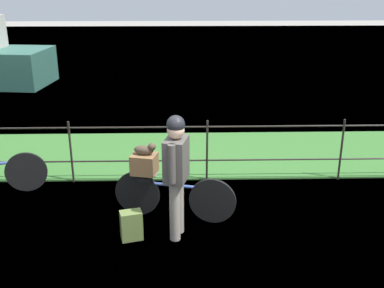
% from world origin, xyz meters
% --- Properties ---
extents(ground_plane, '(60.00, 60.00, 0.00)m').
position_xyz_m(ground_plane, '(0.00, 0.00, 0.00)').
color(ground_plane, gray).
extents(grass_strip, '(27.00, 2.40, 0.03)m').
position_xyz_m(grass_strip, '(0.00, 3.39, 0.01)').
color(grass_strip, '#38702D').
rests_on(grass_strip, ground).
extents(harbor_water, '(30.00, 30.00, 0.00)m').
position_xyz_m(harbor_water, '(0.00, 11.58, 0.00)').
color(harbor_water, slate).
rests_on(harbor_water, ground).
extents(iron_fence, '(18.04, 0.04, 1.07)m').
position_xyz_m(iron_fence, '(0.00, 2.16, 0.63)').
color(iron_fence, '#28231E').
rests_on(iron_fence, ground).
extents(bicycle_main, '(1.72, 0.47, 0.66)m').
position_xyz_m(bicycle_main, '(-0.55, 0.90, 0.35)').
color(bicycle_main, black).
rests_on(bicycle_main, ground).
extents(wooden_crate, '(0.40, 0.37, 0.28)m').
position_xyz_m(wooden_crate, '(-0.95, 1.00, 0.81)').
color(wooden_crate, brown).
rests_on(wooden_crate, bicycle_main).
extents(terrier_dog, '(0.32, 0.20, 0.18)m').
position_xyz_m(terrier_dog, '(-0.93, 1.00, 1.02)').
color(terrier_dog, '#4C3D2D').
rests_on(terrier_dog, wooden_crate).
extents(cyclist_person, '(0.35, 0.53, 1.68)m').
position_xyz_m(cyclist_person, '(-0.50, 0.43, 1.00)').
color(cyclist_person, gray).
rests_on(cyclist_person, ground).
extents(backpack_on_paving, '(0.32, 0.25, 0.40)m').
position_xyz_m(backpack_on_paving, '(-1.09, 0.35, 0.20)').
color(backpack_on_paving, olive).
rests_on(backpack_on_paving, ground).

